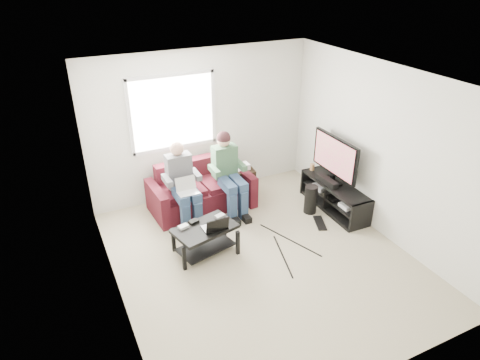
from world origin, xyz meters
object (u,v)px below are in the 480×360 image
at_px(tv, 335,157).
at_px(end_table, 243,182).
at_px(sofa, 201,191).
at_px(coffee_table, 205,234).
at_px(subwoofer, 311,199).
at_px(tv_stand, 334,198).

xyz_separation_m(tv, end_table, (-1.22, 0.97, -0.65)).
height_order(sofa, coffee_table, sofa).
relative_size(coffee_table, tv, 0.89).
bearing_deg(coffee_table, subwoofer, 7.73).
xyz_separation_m(coffee_table, tv, (2.44, 0.29, 0.62)).
bearing_deg(tv_stand, coffee_table, -175.58).
bearing_deg(end_table, tv, -38.67).
distance_m(tv, subwoofer, 0.81).
distance_m(sofa, tv, 2.34).
xyz_separation_m(tv_stand, tv, (-0.00, 0.10, 0.72)).
bearing_deg(coffee_table, sofa, 71.68).
bearing_deg(tv, sofa, 154.57).
relative_size(coffee_table, subwoofer, 1.99).
distance_m(coffee_table, subwoofer, 2.04).
relative_size(tv_stand, subwoofer, 2.94).
bearing_deg(tv, coffee_table, -173.26).
bearing_deg(tv_stand, end_table, 138.64).
relative_size(sofa, subwoofer, 3.56).
xyz_separation_m(subwoofer, end_table, (-0.79, 0.99, 0.05)).
height_order(coffee_table, subwoofer, subwoofer).
distance_m(sofa, tv_stand, 2.30).
xyz_separation_m(sofa, end_table, (0.81, 0.01, -0.01)).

